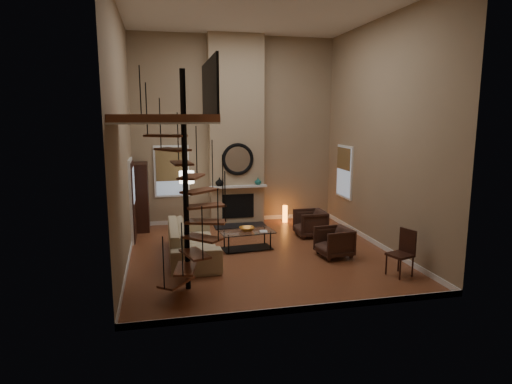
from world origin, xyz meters
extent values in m
cube|color=#9E5733|center=(0.00, 0.00, -0.01)|extent=(6.00, 6.50, 0.01)
cube|color=#978061|center=(0.00, 3.25, 2.75)|extent=(6.00, 0.02, 5.50)
cube|color=#978061|center=(0.00, -3.25, 2.75)|extent=(6.00, 0.02, 5.50)
cube|color=#978061|center=(-3.00, 0.00, 2.75)|extent=(0.02, 6.50, 5.50)
cube|color=#978061|center=(3.00, 0.00, 2.75)|extent=(0.02, 6.50, 5.50)
cube|color=silver|center=(0.00, 0.00, 5.50)|extent=(6.00, 6.50, 0.01)
cube|color=white|center=(0.00, 3.24, 0.06)|extent=(6.00, 0.02, 0.12)
cube|color=white|center=(0.00, -3.24, 0.06)|extent=(6.00, 0.02, 0.12)
cube|color=white|center=(-2.99, 0.00, 0.06)|extent=(0.02, 6.50, 0.12)
cube|color=white|center=(2.99, 0.00, 0.06)|extent=(0.02, 6.50, 0.12)
cube|color=tan|center=(0.00, 3.06, 2.75)|extent=(1.60, 0.38, 5.50)
cube|color=black|center=(0.00, 2.57, 0.02)|extent=(1.50, 0.60, 0.04)
cube|color=black|center=(0.00, 2.86, 0.55)|extent=(0.95, 0.02, 0.72)
cube|color=white|center=(0.00, 2.78, 1.15)|extent=(1.70, 0.18, 0.06)
torus|color=black|center=(0.00, 2.84, 1.95)|extent=(0.94, 0.10, 0.94)
cylinder|color=white|center=(0.00, 2.85, 1.95)|extent=(0.80, 0.01, 0.80)
imported|color=black|center=(-0.55, 2.82, 1.30)|extent=(0.24, 0.24, 0.25)
imported|color=#1C6258|center=(0.60, 2.82, 1.28)|extent=(0.20, 0.20, 0.21)
cube|color=white|center=(-1.90, 3.23, 1.60)|extent=(1.02, 0.04, 1.52)
cube|color=#8C9EB2|center=(-1.90, 3.21, 1.60)|extent=(0.90, 0.01, 1.40)
cube|color=olive|center=(-1.90, 3.19, 1.81)|extent=(0.90, 0.01, 0.98)
cube|color=white|center=(2.98, 2.00, 1.60)|extent=(0.04, 1.02, 1.52)
cube|color=#8C9EB2|center=(2.96, 2.00, 1.60)|extent=(0.01, 0.90, 1.40)
cube|color=olive|center=(2.94, 2.00, 1.98)|extent=(0.01, 0.90, 0.63)
cube|color=white|center=(-2.97, 1.80, 1.05)|extent=(0.06, 1.05, 2.16)
cube|color=black|center=(-2.94, 1.80, 1.02)|extent=(0.05, 0.90, 2.05)
cube|color=#8C9EB2|center=(-2.90, 1.80, 1.45)|extent=(0.01, 0.60, 0.90)
cube|color=brown|center=(-2.15, -1.80, 3.18)|extent=(1.70, 2.20, 0.12)
cube|color=white|center=(-2.15, -1.80, 3.10)|extent=(1.70, 2.20, 0.03)
cube|color=black|center=(-1.33, -1.80, 3.71)|extent=(0.04, 2.20, 0.94)
cylinder|color=black|center=(-1.80, -1.80, 2.01)|extent=(0.10, 0.10, 4.02)
cube|color=brown|center=(-2.02, -2.08, 0.26)|extent=(0.71, 0.78, 0.04)
cylinder|color=black|center=(-2.24, -2.37, 0.73)|extent=(0.02, 0.02, 0.94)
cube|color=brown|center=(-1.86, -2.15, 0.52)|extent=(0.46, 0.77, 0.04)
cylinder|color=black|center=(-1.93, -2.51, 0.99)|extent=(0.02, 0.02, 0.94)
cube|color=brown|center=(-1.69, -2.14, 0.78)|extent=(0.55, 0.79, 0.04)
cylinder|color=black|center=(-1.58, -2.48, 1.25)|extent=(0.02, 0.02, 0.94)
cube|color=brown|center=(-1.54, -2.05, 1.04)|extent=(0.75, 0.74, 0.04)
cylinder|color=black|center=(-1.28, -2.30, 1.51)|extent=(0.02, 0.02, 0.94)
cube|color=brown|center=(-1.45, -1.90, 1.30)|extent=(0.79, 0.53, 0.04)
cylinder|color=black|center=(-1.11, -2.00, 1.77)|extent=(0.02, 0.02, 0.94)
cube|color=brown|center=(-1.45, -1.73, 1.56)|extent=(0.77, 0.48, 0.04)
cylinder|color=black|center=(-1.10, -1.65, 2.03)|extent=(0.02, 0.02, 0.94)
cube|color=brown|center=(-1.52, -1.57, 1.82)|extent=(0.77, 0.72, 0.04)
cylinder|color=black|center=(-1.25, -1.34, 2.29)|extent=(0.02, 0.02, 0.94)
cube|color=brown|center=(-1.67, -1.47, 2.08)|extent=(0.58, 0.79, 0.04)
cylinder|color=black|center=(-1.53, -1.13, 2.55)|extent=(0.02, 0.02, 0.94)
cube|color=brown|center=(-1.84, -1.44, 2.34)|extent=(0.41, 0.75, 0.04)
cylinder|color=black|center=(-1.88, -1.08, 2.81)|extent=(0.02, 0.02, 0.94)
cube|color=brown|center=(-2.00, -1.50, 2.60)|extent=(0.68, 0.79, 0.04)
cylinder|color=black|center=(-2.20, -1.20, 3.07)|extent=(0.02, 0.02, 0.94)
cube|color=brown|center=(-2.12, -1.63, 2.86)|extent=(0.80, 0.64, 0.04)
cylinder|color=black|center=(-2.44, -1.46, 3.33)|extent=(0.02, 0.02, 0.94)
cube|color=brown|center=(-2.16, -1.80, 3.12)|extent=(0.72, 0.34, 0.04)
cylinder|color=black|center=(-2.52, -1.80, 3.59)|extent=(0.02, 0.02, 0.94)
cube|color=black|center=(-2.78, 2.82, 0.95)|extent=(0.40, 0.86, 1.91)
imported|color=tan|center=(-1.59, 0.05, 0.40)|extent=(1.05, 2.67, 0.78)
imported|color=#3C241B|center=(1.73, 1.14, 0.35)|extent=(0.79, 0.77, 0.72)
imported|color=#3C241B|center=(1.67, -0.64, 0.35)|extent=(0.81, 0.80, 0.67)
cube|color=silver|center=(-0.23, 0.35, 0.44)|extent=(1.34, 0.76, 0.02)
cube|color=black|center=(-0.23, 0.35, 0.03)|extent=(1.23, 0.64, 0.02)
cylinder|color=black|center=(-0.73, 0.08, 0.22)|extent=(0.04, 0.04, 0.47)
cylinder|color=black|center=(0.31, 0.18, 0.22)|extent=(0.04, 0.04, 0.47)
cylinder|color=black|center=(-0.77, 0.52, 0.22)|extent=(0.04, 0.04, 0.47)
cylinder|color=black|center=(0.27, 0.61, 0.22)|extent=(0.04, 0.04, 0.47)
imported|color=#C47622|center=(-0.23, 0.40, 0.50)|extent=(0.37, 0.37, 0.09)
imported|color=gray|center=(0.12, 0.20, 0.46)|extent=(0.21, 0.26, 0.02)
cylinder|color=black|center=(-1.53, 2.26, 0.01)|extent=(0.37, 0.37, 0.03)
cylinder|color=black|center=(-1.53, 2.26, 0.80)|extent=(0.04, 0.04, 1.58)
cylinder|color=#F2E5C6|center=(-1.53, 2.26, 1.55)|extent=(0.41, 0.41, 0.33)
cylinder|color=orange|center=(1.44, 2.80, 0.25)|extent=(0.15, 0.15, 0.52)
cube|color=black|center=(2.43, -2.07, 0.44)|extent=(0.53, 0.53, 0.05)
cube|color=black|center=(2.63, -2.00, 0.70)|extent=(0.16, 0.40, 0.50)
cylinder|color=black|center=(2.32, -2.29, 0.21)|extent=(0.04, 0.04, 0.41)
cylinder|color=black|center=(2.66, -2.18, 0.21)|extent=(0.04, 0.04, 0.41)
cylinder|color=black|center=(2.21, -1.95, 0.21)|extent=(0.04, 0.04, 0.41)
cylinder|color=black|center=(2.55, -1.84, 0.21)|extent=(0.04, 0.04, 0.41)
camera|label=1|loc=(-2.26, -9.72, 3.23)|focal=30.78mm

